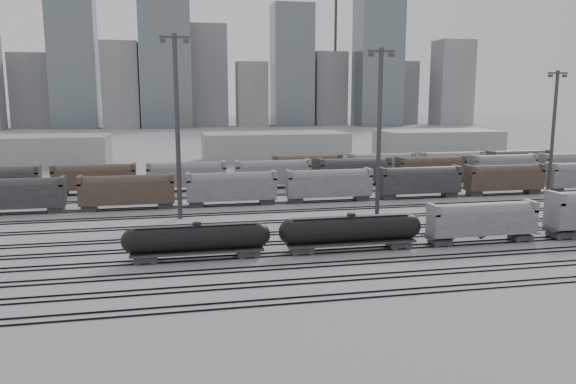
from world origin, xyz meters
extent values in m
plane|color=#AAAAAE|center=(0.00, 0.00, 0.00)|extent=(900.00, 900.00, 0.00)
cube|color=black|center=(0.00, -14.72, 0.08)|extent=(220.00, 0.07, 0.16)
cube|color=black|center=(0.00, -13.28, 0.08)|extent=(220.00, 0.07, 0.16)
cube|color=black|center=(0.00, -9.72, 0.08)|extent=(220.00, 0.07, 0.16)
cube|color=black|center=(0.00, -8.28, 0.08)|extent=(220.00, 0.07, 0.16)
cube|color=black|center=(0.00, -4.72, 0.08)|extent=(220.00, 0.07, 0.16)
cube|color=black|center=(0.00, -3.28, 0.08)|extent=(220.00, 0.07, 0.16)
cube|color=black|center=(0.00, 0.28, 0.08)|extent=(220.00, 0.07, 0.16)
cube|color=black|center=(0.00, 1.72, 0.08)|extent=(220.00, 0.07, 0.16)
cube|color=black|center=(0.00, 5.28, 0.08)|extent=(220.00, 0.07, 0.16)
cube|color=black|center=(0.00, 6.72, 0.08)|extent=(220.00, 0.07, 0.16)
cube|color=black|center=(0.00, 10.28, 0.08)|extent=(220.00, 0.07, 0.16)
cube|color=black|center=(0.00, 11.72, 0.08)|extent=(220.00, 0.07, 0.16)
cube|color=black|center=(0.00, 17.28, 0.08)|extent=(220.00, 0.07, 0.16)
cube|color=black|center=(0.00, 18.72, 0.08)|extent=(220.00, 0.07, 0.16)
cube|color=black|center=(0.00, 24.28, 0.08)|extent=(220.00, 0.07, 0.16)
cube|color=black|center=(0.00, 25.72, 0.08)|extent=(220.00, 0.07, 0.16)
cube|color=black|center=(0.00, 31.28, 0.08)|extent=(220.00, 0.07, 0.16)
cube|color=black|center=(0.00, 32.72, 0.08)|extent=(220.00, 0.07, 0.16)
cube|color=black|center=(0.00, 39.28, 0.08)|extent=(220.00, 0.07, 0.16)
cube|color=black|center=(0.00, 40.72, 0.08)|extent=(220.00, 0.07, 0.16)
cube|color=black|center=(0.00, 47.28, 0.08)|extent=(220.00, 0.07, 0.16)
cube|color=black|center=(0.00, 48.72, 0.08)|extent=(220.00, 0.07, 0.16)
cube|color=black|center=(0.00, 55.28, 0.08)|extent=(220.00, 0.07, 0.16)
cube|color=black|center=(0.00, 56.72, 0.08)|extent=(220.00, 0.07, 0.16)
cube|color=#252527|center=(-22.02, 1.00, 0.53)|extent=(2.49, 2.01, 0.67)
cube|color=#252527|center=(-10.53, 1.00, 0.53)|extent=(2.49, 2.01, 0.67)
cube|color=#252527|center=(-16.27, 1.00, 1.01)|extent=(14.85, 2.59, 0.24)
cylinder|color=black|center=(-16.27, 1.00, 2.54)|extent=(13.89, 2.78, 2.78)
sphere|color=black|center=(-23.22, 1.00, 2.54)|extent=(2.78, 2.78, 2.78)
sphere|color=black|center=(-9.33, 1.00, 2.54)|extent=(2.78, 2.78, 2.78)
cylinder|color=black|center=(-16.27, 1.00, 4.07)|extent=(0.96, 0.96, 0.48)
cube|color=#252527|center=(-16.27, 1.00, 3.98)|extent=(13.41, 0.86, 0.06)
cube|color=#252527|center=(-4.21, 1.00, 0.56)|extent=(2.63, 2.12, 0.71)
cube|color=#252527|center=(7.92, 1.00, 0.56)|extent=(2.63, 2.12, 0.71)
cube|color=#252527|center=(1.85, 1.00, 1.06)|extent=(15.67, 2.73, 0.25)
cylinder|color=black|center=(1.85, 1.00, 2.68)|extent=(14.66, 2.93, 2.93)
sphere|color=black|center=(-5.48, 1.00, 2.68)|extent=(2.93, 2.93, 2.93)
sphere|color=black|center=(9.18, 1.00, 2.68)|extent=(2.93, 2.93, 2.93)
cylinder|color=black|center=(1.85, 1.00, 4.30)|extent=(1.01, 1.01, 0.51)
cube|color=#252527|center=(1.85, 1.00, 4.19)|extent=(14.15, 0.91, 0.06)
cube|color=#252527|center=(13.45, 1.00, 0.51)|extent=(2.41, 1.95, 0.65)
cube|color=#252527|center=(24.59, 1.00, 0.51)|extent=(2.41, 1.95, 0.65)
cube|color=gray|center=(19.02, 1.00, 2.69)|extent=(13.92, 2.78, 2.97)
cylinder|color=gray|center=(19.02, 1.00, 3.81)|extent=(12.62, 2.69, 2.69)
cube|color=gray|center=(12.34, 1.00, 4.55)|extent=(0.65, 2.78, 1.30)
cube|color=gray|center=(25.70, 1.00, 4.55)|extent=(0.65, 2.78, 1.30)
cone|color=#252527|center=(19.02, 1.00, 0.88)|extent=(2.23, 2.23, 0.84)
cube|color=#252527|center=(30.50, 1.00, 0.61)|extent=(2.86, 2.31, 0.77)
cube|color=gray|center=(29.18, 1.00, 5.40)|extent=(0.77, 3.30, 1.54)
cylinder|color=#373739|center=(-17.78, 23.35, 13.57)|extent=(0.69, 0.69, 27.14)
cube|color=#373739|center=(-17.78, 23.35, 26.60)|extent=(4.34, 0.33, 0.33)
cube|color=#373739|center=(-19.41, 23.35, 26.06)|extent=(0.76, 0.54, 0.54)
cube|color=#373739|center=(-16.15, 23.35, 26.06)|extent=(0.76, 0.54, 0.54)
cylinder|color=#373739|center=(10.31, 14.62, 12.45)|extent=(0.64, 0.64, 24.91)
cube|color=#373739|center=(10.31, 14.62, 24.41)|extent=(3.99, 0.30, 0.30)
cube|color=#373739|center=(8.81, 14.62, 23.91)|extent=(0.70, 0.50, 0.50)
cube|color=#373739|center=(11.80, 14.62, 23.91)|extent=(0.70, 0.50, 0.50)
cylinder|color=#373739|center=(45.22, 23.61, 11.25)|extent=(0.58, 0.58, 22.50)
cube|color=#373739|center=(45.22, 23.61, 22.05)|extent=(3.60, 0.27, 0.27)
cube|color=#373739|center=(43.87, 23.61, 21.60)|extent=(0.63, 0.45, 0.45)
cube|color=#373739|center=(46.57, 23.61, 21.60)|extent=(0.63, 0.45, 0.45)
cube|color=#252527|center=(-43.00, 32.00, 2.80)|extent=(15.00, 3.00, 5.60)
cube|color=brown|center=(-26.00, 32.00, 2.80)|extent=(15.00, 3.00, 5.60)
cube|color=gray|center=(-9.00, 32.00, 2.80)|extent=(15.00, 3.00, 5.60)
cube|color=gray|center=(8.00, 32.00, 2.80)|extent=(15.00, 3.00, 5.60)
cube|color=#252527|center=(25.00, 32.00, 2.80)|extent=(15.00, 3.00, 5.60)
cube|color=brown|center=(42.00, 32.00, 2.80)|extent=(15.00, 3.00, 5.60)
cube|color=brown|center=(-33.00, 48.00, 2.80)|extent=(15.00, 3.00, 5.60)
cube|color=gray|center=(-16.00, 48.00, 2.80)|extent=(15.00, 3.00, 5.60)
cube|color=gray|center=(1.00, 48.00, 2.80)|extent=(15.00, 3.00, 5.60)
cube|color=#252527|center=(18.00, 48.00, 2.80)|extent=(15.00, 3.00, 5.60)
cube|color=brown|center=(35.00, 48.00, 2.80)|extent=(15.00, 3.00, 5.60)
cube|color=gray|center=(52.00, 48.00, 2.80)|extent=(15.00, 3.00, 5.60)
cube|color=gray|center=(69.00, 48.00, 2.80)|extent=(15.00, 3.00, 5.60)
cube|color=brown|center=(10.00, 56.00, 2.80)|extent=(15.00, 3.00, 5.60)
cube|color=gray|center=(27.00, 56.00, 2.80)|extent=(15.00, 3.00, 5.60)
cube|color=gray|center=(44.00, 56.00, 2.80)|extent=(15.00, 3.00, 5.60)
cube|color=#252527|center=(61.00, 56.00, 2.80)|extent=(15.00, 3.00, 5.60)
cube|color=gray|center=(-60.00, 95.00, 4.00)|extent=(50.00, 18.00, 8.00)
cube|color=gray|center=(10.00, 95.00, 4.00)|extent=(40.00, 18.00, 8.00)
cube|color=gray|center=(60.00, 95.00, 4.00)|extent=(35.00, 18.00, 8.00)
cube|color=gray|center=(-95.00, 280.00, 21.00)|extent=(22.00, 17.60, 42.00)
cube|color=slate|center=(-70.00, 280.00, 40.00)|extent=(25.00, 20.00, 80.00)
cube|color=gray|center=(-45.00, 280.00, 24.00)|extent=(20.00, 16.00, 48.00)
cube|color=slate|center=(-20.00, 280.00, 47.50)|extent=(28.00, 22.40, 95.00)
cube|color=gray|center=(5.00, 280.00, 30.00)|extent=(22.00, 17.60, 60.00)
cube|color=gray|center=(30.00, 280.00, 19.00)|extent=(18.00, 14.40, 38.00)
cube|color=slate|center=(55.00, 280.00, 36.00)|extent=(24.00, 19.20, 72.00)
cube|color=gray|center=(80.00, 280.00, 22.50)|extent=(20.00, 16.00, 45.00)
cube|color=slate|center=(105.00, 280.00, 44.00)|extent=(26.00, 20.80, 88.00)
cube|color=gray|center=(130.00, 280.00, 20.00)|extent=(18.00, 14.40, 40.00)
cube|color=gray|center=(155.00, 280.00, 26.00)|extent=(22.00, 17.60, 52.00)
cylinder|color=#373739|center=(-30.00, 305.00, 50.00)|extent=(1.80, 1.80, 100.00)
cylinder|color=#373739|center=(90.00, 305.00, 50.00)|extent=(1.80, 1.80, 100.00)
camera|label=1|loc=(-18.88, -61.10, 18.34)|focal=35.00mm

